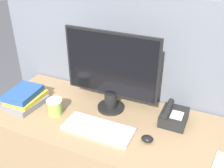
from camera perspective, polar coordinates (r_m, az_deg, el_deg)
name	(u,v)px	position (r m, az deg, el deg)	size (l,w,h in m)	color
cubicle_panel_rear	(137,99)	(1.88, 5.43, -3.19)	(2.07, 0.04, 1.44)	slate
desk	(117,167)	(1.84, 1.00, -17.71)	(1.67, 0.64, 0.76)	#937551
monitor	(111,72)	(1.57, -0.24, 2.58)	(0.59, 0.17, 0.51)	black
keyboard	(98,129)	(1.53, -3.00, -9.68)	(0.41, 0.17, 0.02)	silver
mouse	(147,139)	(1.46, 7.66, -11.77)	(0.07, 0.05, 0.04)	black
coffee_cup	(55,107)	(1.67, -12.33, -4.81)	(0.10, 0.10, 0.10)	#8CB247
book_stack	(25,98)	(1.81, -18.46, -2.88)	(0.24, 0.26, 0.10)	slate
desk_telephone	(173,116)	(1.61, 13.19, -6.85)	(0.15, 0.19, 0.10)	black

